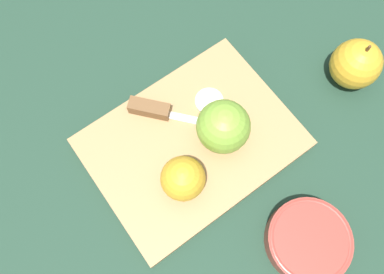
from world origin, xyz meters
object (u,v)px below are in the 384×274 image
Objects in this scene: knife at (154,110)px; bowl at (308,240)px; apple_whole at (356,64)px; apple_half_left at (183,178)px; apple_half_right at (223,127)px.

knife reaches higher than bowl.
apple_whole is at bearing 36.46° from bowl.
apple_whole is (0.33, -0.13, 0.01)m from knife.
apple_half_left is at bearing 121.48° from bowl.
apple_half_left is at bearing -179.16° from apple_whole.
knife is at bearing -18.16° from apple_half_left.
apple_half_right is at bearing 93.50° from bowl.
bowl is (0.01, -0.21, -0.05)m from apple_half_right.
bowl is (0.08, -0.31, -0.01)m from knife.
apple_whole is at bearing -95.61° from apple_half_left.
apple_half_right is at bearing 174.19° from apple_whole.
apple_half_left is at bearing -156.75° from apple_half_right.
bowl is at bearing -28.32° from knife.
apple_whole is 0.31m from bowl.
knife is 0.36m from apple_whole.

